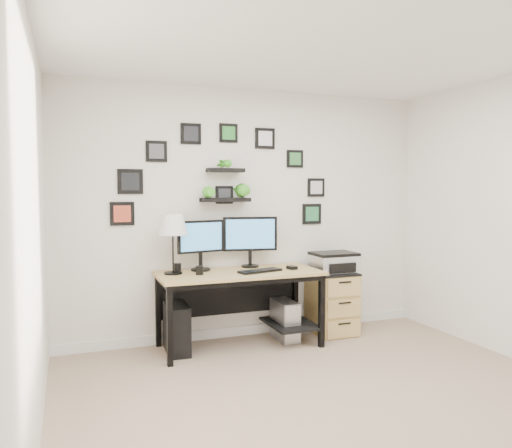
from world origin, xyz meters
name	(u,v)px	position (x,y,z in m)	size (l,w,h in m)	color
room	(250,330)	(0.00, 1.98, 0.05)	(4.00, 4.00, 4.00)	tan
desk	(242,283)	(-0.21, 1.67, 0.63)	(1.60, 0.70, 0.75)	tan
monitor_left	(201,241)	(-0.58, 1.82, 1.04)	(0.49, 0.23, 0.50)	black
monitor_right	(250,237)	(-0.05, 1.86, 1.06)	(0.56, 0.21, 0.52)	black
keyboard	(260,271)	(-0.06, 1.54, 0.76)	(0.44, 0.14, 0.02)	black
mouse	(292,268)	(0.30, 1.59, 0.77)	(0.07, 0.11, 0.03)	black
table_lamp	(173,226)	(-0.88, 1.73, 1.21)	(0.28, 0.28, 0.57)	black
mug	(200,270)	(-0.65, 1.60, 0.79)	(0.07, 0.07, 0.08)	black
pen_cup	(178,268)	(-0.82, 1.82, 0.79)	(0.07, 0.07, 0.09)	black
pc_tower_black	(177,328)	(-0.86, 1.69, 0.23)	(0.21, 0.46, 0.46)	black
pc_tower_grey	(285,320)	(0.27, 1.68, 0.20)	(0.19, 0.42, 0.41)	gray
file_cabinet	(332,302)	(0.85, 1.72, 0.34)	(0.43, 0.53, 0.67)	tan
printer	(334,262)	(0.86, 1.72, 0.78)	(0.46, 0.38, 0.21)	silver
wall_decor	(225,179)	(-0.29, 1.93, 1.67)	(2.31, 0.18, 1.06)	black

